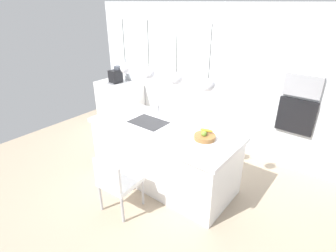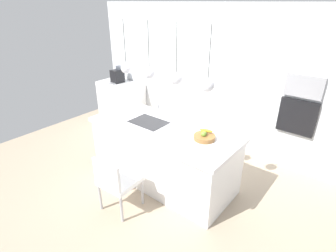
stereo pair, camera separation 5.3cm
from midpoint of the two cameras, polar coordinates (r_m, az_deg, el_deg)
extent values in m
plane|color=tan|center=(4.33, -1.41, -11.37)|extent=(6.60, 6.60, 0.00)
cube|color=white|center=(5.01, 10.71, 10.09)|extent=(6.00, 0.10, 2.60)
cube|color=white|center=(4.09, -1.48, -6.51)|extent=(2.23, 0.92, 0.87)
cube|color=white|center=(3.86, -1.56, -0.67)|extent=(2.29, 0.98, 0.06)
cube|color=#2D2D30|center=(4.02, -4.67, 0.77)|extent=(0.56, 0.40, 0.02)
cylinder|color=silver|center=(4.14, -2.47, 3.30)|extent=(0.02, 0.02, 0.22)
cylinder|color=silver|center=(4.04, -3.24, 4.27)|extent=(0.02, 0.16, 0.02)
cylinder|color=#9E6B38|center=(3.54, 7.61, -2.40)|extent=(0.29, 0.29, 0.06)
sphere|color=olive|center=(3.50, 7.43, -1.70)|extent=(0.07, 0.07, 0.07)
sphere|color=olive|center=(3.52, 7.55, -1.57)|extent=(0.07, 0.07, 0.07)
sphere|color=orange|center=(3.53, 7.40, -1.37)|extent=(0.08, 0.08, 0.08)
ellipsoid|color=yellow|center=(3.55, 7.96, -0.91)|extent=(0.18, 0.12, 0.07)
cube|color=white|center=(6.45, -10.74, 5.47)|extent=(1.10, 0.60, 0.87)
cube|color=black|center=(6.33, -11.62, 10.57)|extent=(0.20, 0.28, 0.30)
cube|color=gray|center=(6.26, -12.69, 8.99)|extent=(0.16, 0.08, 0.02)
cube|color=#4C515B|center=(6.34, -11.19, 12.40)|extent=(0.14, 0.11, 0.08)
cube|color=#9E9EA3|center=(4.45, 27.09, 7.87)|extent=(0.54, 0.08, 0.34)
cube|color=black|center=(4.61, 25.86, 1.97)|extent=(0.56, 0.08, 0.56)
cube|color=white|center=(3.61, -10.71, -11.71)|extent=(0.49, 0.50, 0.06)
cube|color=white|center=(3.37, -13.57, -10.53)|extent=(0.44, 0.07, 0.37)
cylinder|color=#B2B2B7|center=(3.76, -5.95, -14.17)|extent=(0.04, 0.04, 0.41)
cylinder|color=#B2B2B7|center=(3.98, -10.48, -11.96)|extent=(0.04, 0.04, 0.41)
cylinder|color=#B2B2B7|center=(3.54, -10.34, -17.54)|extent=(0.04, 0.04, 0.41)
cylinder|color=#B2B2B7|center=(3.77, -14.89, -14.91)|extent=(0.04, 0.04, 0.41)
sphere|color=silver|center=(4.06, -9.62, 12.39)|extent=(0.17, 0.17, 0.17)
cylinder|color=black|center=(3.99, -10.04, 17.76)|extent=(0.01, 0.01, 0.60)
sphere|color=silver|center=(3.73, -4.56, 11.51)|extent=(0.17, 0.17, 0.17)
cylinder|color=black|center=(3.65, -4.78, 17.35)|extent=(0.01, 0.01, 0.60)
sphere|color=silver|center=(3.43, 1.37, 10.35)|extent=(0.17, 0.17, 0.17)
cylinder|color=black|center=(3.35, 1.45, 16.68)|extent=(0.01, 0.01, 0.60)
sphere|color=silver|center=(3.18, 8.27, 8.85)|extent=(0.17, 0.17, 0.17)
cylinder|color=black|center=(3.10, 8.73, 15.66)|extent=(0.01, 0.01, 0.60)
camera|label=1|loc=(0.03, -90.40, -0.19)|focal=27.90mm
camera|label=2|loc=(0.03, 89.60, 0.19)|focal=27.90mm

